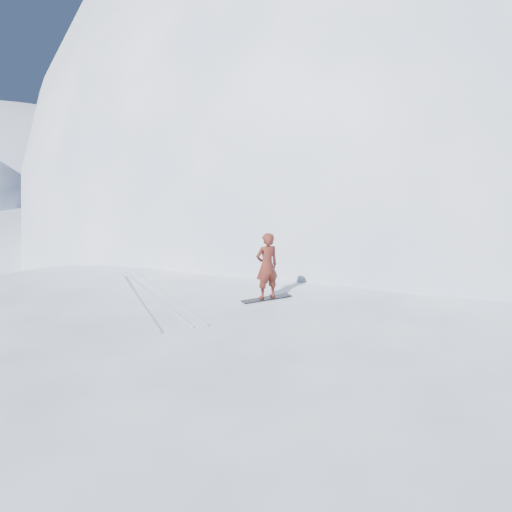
% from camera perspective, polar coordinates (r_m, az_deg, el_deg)
% --- Properties ---
extents(ground, '(400.00, 400.00, 0.00)m').
position_cam_1_polar(ground, '(11.84, -4.12, -21.68)').
color(ground, white).
rests_on(ground, ground).
extents(near_ridge, '(36.00, 28.00, 4.80)m').
position_cam_1_polar(near_ridge, '(14.54, -3.30, -14.58)').
color(near_ridge, white).
rests_on(near_ridge, ground).
extents(summit_peak, '(60.00, 56.00, 56.00)m').
position_cam_1_polar(summit_peak, '(43.54, 15.56, 3.65)').
color(summit_peak, white).
rests_on(summit_peak, ground).
extents(peak_shoulder, '(28.00, 24.00, 18.00)m').
position_cam_1_polar(peak_shoulder, '(32.64, 3.92, 1.09)').
color(peak_shoulder, white).
rests_on(peak_shoulder, ground).
extents(wind_bumps, '(16.00, 14.40, 1.00)m').
position_cam_1_polar(wind_bumps, '(13.50, -8.92, -17.06)').
color(wind_bumps, white).
rests_on(wind_bumps, ground).
extents(snowboard, '(1.62, 0.52, 0.03)m').
position_cam_1_polar(snowboard, '(13.73, 1.35, -5.32)').
color(snowboard, black).
rests_on(snowboard, near_ridge).
extents(snowboarder, '(0.78, 0.57, 1.98)m').
position_cam_1_polar(snowboarder, '(13.45, 1.37, -1.25)').
color(snowboarder, maroon).
rests_on(snowboarder, snowboard).
extents(board_tracks, '(1.91, 5.97, 0.04)m').
position_cam_1_polar(board_tracks, '(14.33, -12.83, -4.83)').
color(board_tracks, silver).
rests_on(board_tracks, ground).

